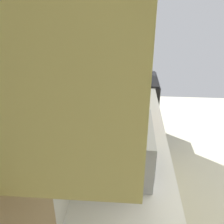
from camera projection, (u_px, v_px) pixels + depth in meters
wall_back at (80, 87)px, 1.76m from camera, size 3.90×0.12×2.59m
counter_run at (124, 219)px, 1.74m from camera, size 2.94×0.61×0.90m
oven_range at (131, 109)px, 3.34m from camera, size 0.67×0.67×1.08m
microwave at (123, 147)px, 1.51m from camera, size 0.48×0.36×0.30m
bowl at (135, 99)px, 2.50m from camera, size 0.19×0.19×0.05m
kettle at (135, 115)px, 2.06m from camera, size 0.19×0.14×0.16m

